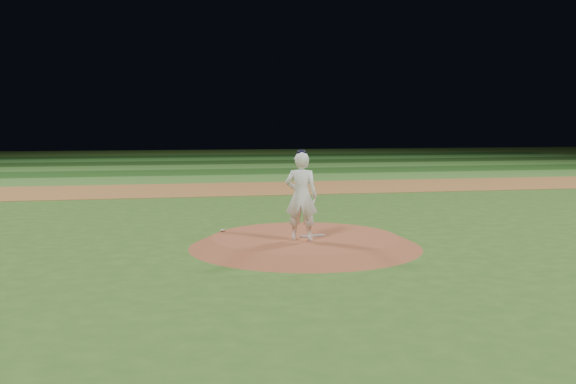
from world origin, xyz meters
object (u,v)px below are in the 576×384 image
Objects in this scene: pitcher_on_mound at (301,196)px; pitchers_mound at (305,241)px; rosin_bag at (223,230)px; pitching_rubber at (313,236)px.

pitchers_mound is at bearing 67.26° from pitcher_on_mound.
pitcher_on_mound is (-0.21, -0.50, 1.14)m from pitchers_mound.
rosin_bag reaches higher than pitchers_mound.
pitching_rubber is (0.18, -0.04, 0.14)m from pitchers_mound.
pitching_rubber is at bearing -13.20° from pitchers_mound.
pitcher_on_mound reaches higher than pitching_rubber.
pitchers_mound is at bearing -30.22° from rosin_bag.
pitching_rubber is at bearing -28.91° from rosin_bag.
rosin_bag is at bearing 140.93° from pitching_rubber.
rosin_bag is 0.05× the size of pitcher_on_mound.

